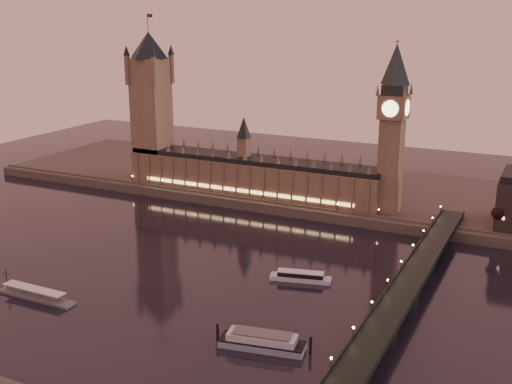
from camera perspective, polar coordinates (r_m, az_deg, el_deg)
ground at (r=320.39m, az=-3.64°, el=-7.35°), size 700.00×700.00×0.00m
far_embankment at (r=453.06m, az=10.10°, el=-0.16°), size 560.00×130.00×6.00m
palace_of_westminster at (r=432.91m, az=-0.38°, el=1.91°), size 180.00×26.62×52.00m
victoria_tower at (r=465.32m, az=-9.32°, el=8.21°), size 31.68×31.68×118.00m
big_ben at (r=392.27m, az=12.08°, el=6.40°), size 17.68×17.68×104.00m
westminster_bridge at (r=287.45m, az=12.63°, el=-9.36°), size 13.20×260.00×15.30m
bare_tree_0 at (r=381.09m, az=20.96°, el=-2.01°), size 6.59×6.59×13.40m
cruise_boat_a at (r=313.17m, az=3.98°, el=-7.51°), size 30.22×13.16×4.73m
moored_barge at (r=254.18m, az=0.54°, el=-13.12°), size 37.90×15.05×7.05m
pontoon_pier at (r=311.62m, az=-18.99°, el=-8.70°), size 41.14×6.86×10.97m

